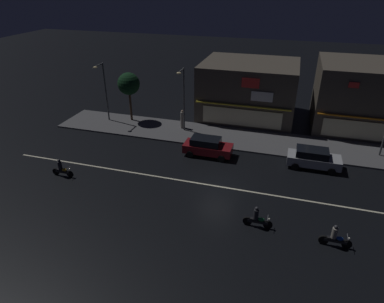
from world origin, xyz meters
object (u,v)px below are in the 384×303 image
at_px(motorcycle_following, 257,219).
at_px(motorcycle_opposite_lane, 62,169).
at_px(parked_car_near_kerb, 313,158).
at_px(parked_car_trailing, 207,146).
at_px(streetlamp_mid, 183,95).
at_px(streetlamp_west, 104,87).
at_px(traffic_cone, 198,148).
at_px(motorcycle_trailing_far, 335,237).
at_px(pedestrian_on_sidewalk, 182,120).

height_order(motorcycle_following, motorcycle_opposite_lane, same).
distance_m(parked_car_near_kerb, parked_car_trailing, 9.02).
bearing_deg(streetlamp_mid, streetlamp_west, 178.37).
distance_m(motorcycle_following, motorcycle_opposite_lane, 15.83).
distance_m(parked_car_near_kerb, traffic_cone, 10.11).
xyz_separation_m(streetlamp_mid, motorcycle_trailing_far, (13.67, -13.17, -3.37)).
bearing_deg(parked_car_trailing, traffic_cone, -30.86).
relative_size(streetlamp_mid, motorcycle_trailing_far, 3.40).
height_order(parked_car_near_kerb, motorcycle_opposite_lane, parked_car_near_kerb).
height_order(parked_car_trailing, motorcycle_trailing_far, parked_car_trailing).
bearing_deg(traffic_cone, streetlamp_mid, 125.32).
height_order(streetlamp_west, traffic_cone, streetlamp_west).
distance_m(streetlamp_mid, motorcycle_opposite_lane, 13.31).
distance_m(parked_car_trailing, motorcycle_following, 10.13).
xyz_separation_m(pedestrian_on_sidewalk, motorcycle_following, (9.37, -13.40, -0.43)).
height_order(streetlamp_mid, parked_car_near_kerb, streetlamp_mid).
bearing_deg(parked_car_trailing, pedestrian_on_sidewalk, -51.09).
bearing_deg(streetlamp_west, motorcycle_following, -35.94).
xyz_separation_m(streetlamp_west, parked_car_near_kerb, (21.47, -4.01, -3.05)).
height_order(streetlamp_west, parked_car_near_kerb, streetlamp_west).
bearing_deg(traffic_cone, motorcycle_following, -54.60).
relative_size(streetlamp_west, parked_car_trailing, 1.47).
bearing_deg(parked_car_near_kerb, streetlamp_mid, -16.62).
bearing_deg(motorcycle_following, motorcycle_opposite_lane, -13.63).
bearing_deg(motorcycle_opposite_lane, streetlamp_mid, -113.92).
relative_size(pedestrian_on_sidewalk, parked_car_near_kerb, 0.46).
height_order(parked_car_trailing, motorcycle_opposite_lane, parked_car_trailing).
bearing_deg(pedestrian_on_sidewalk, motorcycle_opposite_lane, -120.91).
bearing_deg(parked_car_near_kerb, motorcycle_following, 68.31).
distance_m(streetlamp_mid, traffic_cone, 5.72).
xyz_separation_m(streetlamp_west, traffic_cone, (11.38, -3.79, -3.65)).
relative_size(pedestrian_on_sidewalk, motorcycle_following, 1.05).
distance_m(motorcycle_trailing_far, traffic_cone, 14.74).
xyz_separation_m(streetlamp_mid, traffic_cone, (2.51, -3.54, -3.72)).
bearing_deg(motorcycle_following, streetlamp_mid, -61.99).
distance_m(parked_car_trailing, traffic_cone, 1.39).
bearing_deg(motorcycle_opposite_lane, motorcycle_trailing_far, -178.63).
height_order(parked_car_near_kerb, motorcycle_following, parked_car_near_kerb).
relative_size(streetlamp_west, motorcycle_opposite_lane, 3.33).
distance_m(streetlamp_mid, motorcycle_following, 15.96).
bearing_deg(parked_car_trailing, streetlamp_west, -19.61).
bearing_deg(motorcycle_following, parked_car_trailing, -64.83).
bearing_deg(streetlamp_mid, parked_car_trailing, -49.39).
bearing_deg(motorcycle_trailing_far, parked_car_trailing, -33.46).
bearing_deg(motorcycle_trailing_far, pedestrian_on_sidewalk, -36.42).
xyz_separation_m(streetlamp_west, motorcycle_trailing_far, (22.53, -13.42, -3.29)).
height_order(streetlamp_west, motorcycle_following, streetlamp_west).
height_order(streetlamp_mid, traffic_cone, streetlamp_mid).
bearing_deg(streetlamp_west, motorcycle_opposite_lane, -79.12).
bearing_deg(streetlamp_west, pedestrian_on_sidewalk, 2.87).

